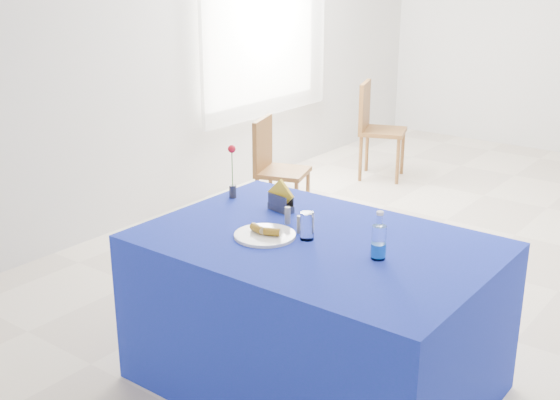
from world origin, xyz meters
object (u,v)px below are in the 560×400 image
(blue_table, at_px, (315,313))
(chair_win_a, at_px, (274,163))
(water_bottle, at_px, (379,243))
(chair_win_b, at_px, (375,123))
(plate, at_px, (265,235))

(blue_table, height_order, chair_win_a, chair_win_a)
(blue_table, bearing_deg, water_bottle, -3.79)
(water_bottle, xyz_separation_m, chair_win_a, (-1.89, 1.71, -0.35))
(water_bottle, relative_size, chair_win_b, 0.24)
(chair_win_a, distance_m, chair_win_b, 1.54)
(chair_win_a, bearing_deg, chair_win_b, -19.54)
(plate, distance_m, chair_win_b, 3.61)
(chair_win_a, bearing_deg, plate, -162.34)
(plate, distance_m, chair_win_a, 2.27)
(water_bottle, height_order, chair_win_b, water_bottle)
(water_bottle, bearing_deg, chair_win_b, 120.01)
(plate, xyz_separation_m, chair_win_b, (-1.33, 3.35, -0.24))
(blue_table, bearing_deg, chair_win_b, 115.54)
(plate, distance_m, water_bottle, 0.56)
(plate, height_order, water_bottle, water_bottle)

